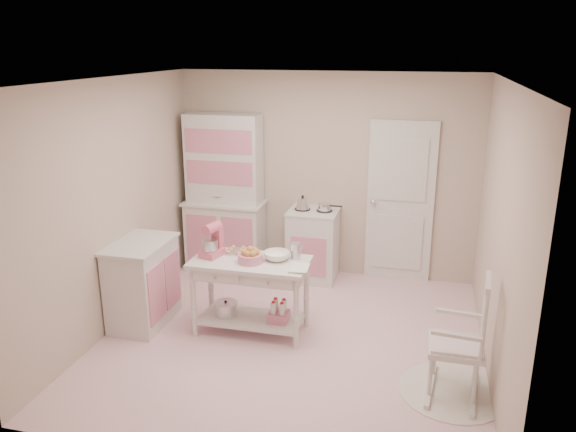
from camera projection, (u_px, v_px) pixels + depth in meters
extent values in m
plane|color=pink|center=(291.00, 339.00, 5.77)|extent=(3.80, 3.80, 0.00)
cube|color=white|center=(291.00, 80.00, 5.01)|extent=(3.80, 3.80, 0.04)
cube|color=#C0B19C|center=(326.00, 176.00, 7.15)|extent=(3.80, 0.04, 2.60)
cube|color=#C0B19C|center=(222.00, 304.00, 3.63)|extent=(3.80, 0.04, 2.60)
cube|color=#C0B19C|center=(113.00, 206.00, 5.82)|extent=(0.04, 3.80, 2.60)
cube|color=#C0B19C|center=(500.00, 234.00, 4.95)|extent=(0.04, 3.80, 2.60)
cube|color=silver|center=(400.00, 202.00, 6.99)|extent=(0.82, 0.05, 2.04)
cube|color=silver|center=(224.00, 194.00, 7.30)|extent=(1.06, 0.50, 2.08)
cube|color=silver|center=(313.00, 245.00, 7.15)|extent=(0.62, 0.57, 0.92)
cube|color=silver|center=(143.00, 283.00, 6.00)|extent=(0.54, 0.84, 0.92)
cylinder|color=white|center=(451.00, 391.00, 4.89)|extent=(0.92, 0.92, 0.01)
cube|color=silver|center=(457.00, 336.00, 4.74)|extent=(0.55, 0.76, 1.10)
cube|color=silver|center=(251.00, 296.00, 5.83)|extent=(1.20, 0.60, 0.80)
cube|color=#D75B76|center=(211.00, 241.00, 5.78)|extent=(0.27, 0.32, 0.34)
cube|color=silver|center=(242.00, 252.00, 5.91)|extent=(0.34, 0.24, 0.02)
cylinder|color=pink|center=(250.00, 258.00, 5.65)|extent=(0.25, 0.25, 0.09)
imported|color=white|center=(277.00, 256.00, 5.71)|extent=(0.27, 0.27, 0.08)
cylinder|color=silver|center=(296.00, 251.00, 5.73)|extent=(0.10, 0.10, 0.17)
imported|color=white|center=(290.00, 268.00, 5.49)|extent=(0.20, 0.25, 0.02)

